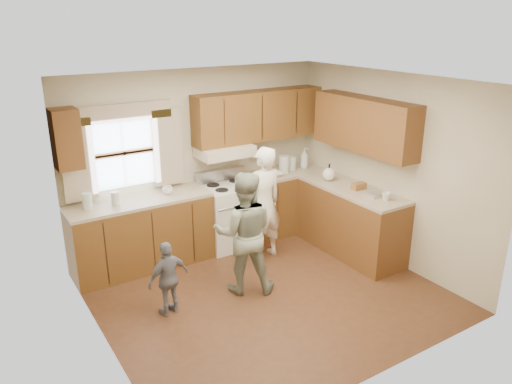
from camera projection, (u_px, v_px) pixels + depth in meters
room at (268, 195)px, 5.56m from camera, size 3.80×3.80×3.80m
kitchen_fixtures at (261, 193)px, 6.87m from camera, size 3.80×2.25×2.15m
stove at (229, 214)px, 7.12m from camera, size 0.76×0.67×1.07m
woman_left at (263, 203)px, 6.65m from camera, size 0.58×0.40×1.56m
woman_right at (244, 233)px, 5.83m from camera, size 0.91×0.84×1.49m
child at (169, 278)px, 5.45m from camera, size 0.54×0.31×0.86m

